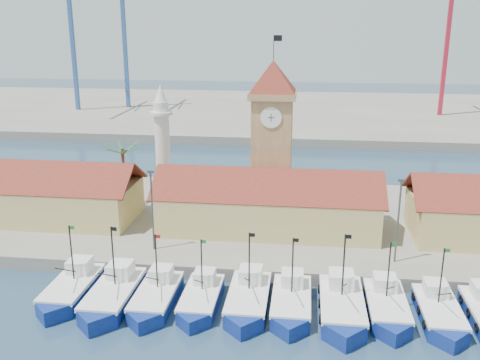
# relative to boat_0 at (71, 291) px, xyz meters

# --- Properties ---
(ground) EXTENTS (400.00, 400.00, 0.00)m
(ground) POSITION_rel_boat_0_xyz_m (17.75, -2.96, -0.78)
(ground) COLOR #1B3449
(ground) RESTS_ON ground
(quay) EXTENTS (140.00, 32.00, 1.50)m
(quay) POSITION_rel_boat_0_xyz_m (17.75, 21.04, -0.03)
(quay) COLOR gray
(quay) RESTS_ON ground
(terminal) EXTENTS (240.00, 80.00, 2.00)m
(terminal) POSITION_rel_boat_0_xyz_m (17.75, 107.04, 0.22)
(terminal) COLOR gray
(terminal) RESTS_ON ground
(boat_0) EXTENTS (3.65, 10.00, 7.57)m
(boat_0) POSITION_rel_boat_0_xyz_m (0.00, 0.00, 0.00)
(boat_0) COLOR navy
(boat_0) RESTS_ON ground
(boat_1) EXTENTS (3.86, 10.57, 8.00)m
(boat_1) POSITION_rel_boat_0_xyz_m (4.46, -0.83, 0.04)
(boat_1) COLOR navy
(boat_1) RESTS_ON ground
(boat_2) EXTENTS (3.52, 9.64, 7.29)m
(boat_2) POSITION_rel_boat_0_xyz_m (8.54, -0.49, -0.03)
(boat_2) COLOR navy
(boat_2) RESTS_ON ground
(boat_3) EXTENTS (3.31, 9.08, 6.87)m
(boat_3) POSITION_rel_boat_0_xyz_m (12.79, -0.19, -0.07)
(boat_3) COLOR navy
(boat_3) RESTS_ON ground
(boat_4) EXTENTS (3.70, 10.14, 7.67)m
(boat_4) POSITION_rel_boat_0_xyz_m (17.22, 0.06, 0.01)
(boat_4) COLOR navy
(boat_4) RESTS_ON ground
(boat_5) EXTENTS (3.56, 9.74, 7.37)m
(boat_5) POSITION_rel_boat_0_xyz_m (21.22, 0.04, -0.02)
(boat_5) COLOR navy
(boat_5) RESTS_ON ground
(boat_6) EXTENTS (3.91, 10.71, 8.10)m
(boat_6) POSITION_rel_boat_0_xyz_m (25.81, -0.28, 0.06)
(boat_6) COLOR navy
(boat_6) RESTS_ON ground
(boat_7) EXTENTS (3.51, 9.62, 7.28)m
(boat_7) POSITION_rel_boat_0_xyz_m (29.88, 0.39, -0.03)
(boat_7) COLOR navy
(boat_7) RESTS_ON ground
(boat_8) EXTENTS (3.45, 9.45, 7.15)m
(boat_8) POSITION_rel_boat_0_xyz_m (34.38, -0.09, -0.04)
(boat_8) COLOR navy
(boat_8) RESTS_ON ground
(hall_left) EXTENTS (31.20, 10.13, 7.61)m
(hall_left) POSITION_rel_boat_0_xyz_m (-14.25, 17.04, 3.20)
(hall_left) COLOR tan
(hall_left) RESTS_ON quay
(hall_center) EXTENTS (27.04, 10.13, 7.61)m
(hall_center) POSITION_rel_boat_0_xyz_m (17.75, 17.04, 3.20)
(hall_center) COLOR tan
(hall_center) RESTS_ON quay
(clock_tower) EXTENTS (5.80, 5.80, 22.70)m
(clock_tower) POSITION_rel_boat_0_xyz_m (17.75, 23.04, 11.18)
(clock_tower) COLOR tan
(clock_tower) RESTS_ON quay
(minaret) EXTENTS (3.00, 3.00, 16.30)m
(minaret) POSITION_rel_boat_0_xyz_m (2.75, 25.04, 8.95)
(minaret) COLOR silver
(minaret) RESTS_ON quay
(palm_tree) EXTENTS (5.60, 5.03, 8.39)m
(palm_tree) POSITION_rel_boat_0_xyz_m (-2.25, 23.04, 5.46)
(palm_tree) COLOR brown
(palm_tree) RESTS_ON quay
(lamp_posts) EXTENTS (80.70, 0.25, 9.03)m
(lamp_posts) POSITION_rel_boat_0_xyz_m (18.25, 9.04, 5.69)
(lamp_posts) COLOR #3F3F44
(lamp_posts) RESTS_ON quay
(crane_blue_far) EXTENTS (1.00, 32.42, 42.08)m
(crane_blue_far) POSITION_rel_boat_0_xyz_m (-41.82, 97.67, 24.55)
(crane_blue_far) COLOR #305893
(crane_blue_far) RESTS_ON terminal
(crane_blue_near) EXTENTS (1.00, 32.83, 38.72)m
(crane_blue_near) POSITION_rel_boat_0_xyz_m (-29.19, 103.52, 22.72)
(crane_blue_near) COLOR #305893
(crane_blue_near) RESTS_ON terminal
(crane_red_right) EXTENTS (1.00, 36.11, 39.94)m
(crane_red_right) POSITION_rel_boat_0_xyz_m (57.03, 100.04, 23.65)
(crane_red_right) COLOR #B71C30
(crane_red_right) RESTS_ON terminal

